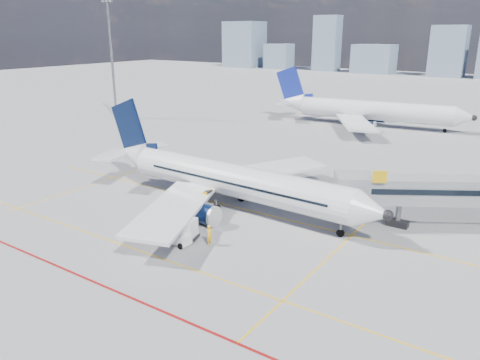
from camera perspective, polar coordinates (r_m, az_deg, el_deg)
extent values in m
plane|color=gray|center=(47.46, -6.22, -6.16)|extent=(420.00, 420.00, 0.00)
cube|color=#F1B40C|center=(53.32, -0.70, -3.30)|extent=(60.00, 0.18, 0.01)
cube|color=#F1B40C|center=(43.51, -11.34, -8.74)|extent=(80.00, 0.15, 0.01)
cube|color=#F1B40C|center=(42.33, 10.52, -9.47)|extent=(0.15, 28.00, 0.01)
cube|color=#F1B40C|center=(66.14, -15.12, 0.28)|extent=(0.15, 30.00, 0.01)
cube|color=maroon|center=(40.07, -17.50, -11.70)|extent=(90.00, 0.25, 0.01)
cube|color=gray|center=(51.77, 25.60, -1.19)|extent=(20.84, 13.93, 2.60)
cube|color=black|center=(51.71, 25.63, -0.98)|extent=(20.52, 13.82, 0.55)
cube|color=gray|center=(48.62, 13.42, -1.04)|extent=(4.49, 4.56, 3.00)
cube|color=black|center=(50.73, 18.62, -4.99)|extent=(2.20, 1.00, 0.70)
cylinder|color=slate|center=(50.25, 18.77, -3.57)|extent=(0.56, 0.56, 2.70)
cube|color=#F1B40C|center=(47.07, 16.67, 0.37)|extent=(1.26, 0.82, 1.20)
cylinder|color=slate|center=(110.92, -15.32, 13.70)|extent=(0.56, 0.56, 25.00)
cube|color=slate|center=(110.89, -15.89, 20.24)|extent=(3.20, 0.40, 0.50)
cube|color=silver|center=(111.63, -16.42, 20.17)|extent=(0.60, 0.15, 0.35)
cube|color=silver|center=(110.72, -15.99, 20.23)|extent=(0.60, 0.15, 0.35)
cube|color=silver|center=(109.82, -15.56, 20.29)|extent=(0.60, 0.15, 0.35)
cube|color=slate|center=(267.01, 0.54, 16.20)|extent=(19.08, 15.88, 23.98)
cube|color=slate|center=(255.94, 4.75, 14.80)|extent=(13.51, 9.98, 12.61)
cube|color=slate|center=(243.63, 10.55, 16.05)|extent=(12.08, 8.28, 26.40)
cube|color=slate|center=(235.23, 16.00, 14.00)|extent=(18.42, 12.99, 13.06)
cube|color=slate|center=(226.96, 24.06, 14.14)|extent=(14.04, 11.25, 21.52)
cylinder|color=silver|center=(51.74, -0.49, -0.10)|extent=(28.33, 4.91, 3.67)
cone|color=silver|center=(44.63, 15.99, -3.78)|extent=(3.54, 3.81, 3.67)
sphere|color=black|center=(44.24, 17.58, -4.12)|extent=(1.08, 1.08, 1.03)
cone|color=silver|center=(62.97, -13.06, 3.18)|extent=(6.17, 3.93, 3.67)
cube|color=black|center=(44.84, 14.60, -2.85)|extent=(1.47, 1.47, 0.42)
cube|color=silver|center=(59.44, 3.33, 1.23)|extent=(11.31, 16.06, 0.54)
cube|color=silver|center=(46.91, -8.10, -3.50)|extent=(10.23, 16.23, 0.54)
cylinder|color=black|center=(56.90, 2.44, -0.75)|extent=(3.48, 2.31, 2.16)
cylinder|color=black|center=(48.77, -4.78, -4.02)|extent=(3.48, 2.31, 2.16)
cylinder|color=silver|center=(55.98, 3.95, -1.09)|extent=(0.43, 2.23, 2.22)
cylinder|color=silver|center=(47.69, -3.15, -4.50)|extent=(0.43, 2.23, 2.22)
cube|color=black|center=(62.26, -13.27, 6.07)|extent=(6.45, 0.59, 8.02)
cube|color=black|center=(61.08, -11.73, 3.78)|extent=(5.31, 0.52, 2.02)
cube|color=silver|center=(65.09, -11.30, 4.07)|extent=(4.75, 5.96, 0.21)
cube|color=silver|center=(61.34, -15.43, 2.94)|extent=(4.41, 5.90, 0.21)
cylinder|color=slate|center=(46.57, 12.18, -5.75)|extent=(0.29, 0.29, 1.80)
cylinder|color=black|center=(46.77, 12.14, -6.34)|extent=(0.77, 0.31, 0.76)
cylinder|color=slate|center=(54.93, 0.27, -1.77)|extent=(0.33, 0.33, 1.60)
cylinder|color=black|center=(55.03, 0.27, -2.07)|extent=(1.03, 0.69, 1.00)
cylinder|color=slate|center=(51.30, -2.96, -3.24)|extent=(0.33, 0.33, 1.60)
cylinder|color=black|center=(51.41, -2.96, -3.55)|extent=(1.03, 0.69, 1.00)
cube|color=black|center=(52.78, 1.10, 0.59)|extent=(23.11, 1.12, 0.24)
cube|color=black|center=(50.01, -1.30, -0.40)|extent=(23.11, 1.12, 0.24)
cylinder|color=silver|center=(102.22, 16.07, 8.13)|extent=(31.14, 7.59, 4.02)
cone|color=silver|center=(100.39, 25.82, 6.90)|extent=(4.15, 4.42, 4.02)
sphere|color=black|center=(100.37, 26.64, 6.78)|extent=(1.26, 1.26, 1.13)
cone|color=silver|center=(107.29, 6.15, 9.45)|extent=(7.01, 4.76, 4.02)
cube|color=black|center=(100.34, 25.10, 7.32)|extent=(1.71, 1.71, 0.46)
cube|color=silver|center=(111.67, 16.22, 8.31)|extent=(10.18, 17.81, 0.59)
cube|color=silver|center=(93.79, 13.92, 6.81)|extent=(13.28, 17.35, 0.59)
cylinder|color=black|center=(108.49, 16.35, 7.35)|extent=(3.96, 2.78, 2.37)
cylinder|color=black|center=(96.97, 14.93, 6.30)|extent=(3.96, 2.78, 2.37)
cylinder|color=silver|center=(108.15, 17.37, 7.22)|extent=(0.64, 2.46, 2.43)
cylinder|color=silver|center=(96.59, 16.06, 6.16)|extent=(0.64, 2.46, 2.43)
cube|color=navy|center=(106.84, 6.22, 11.33)|extent=(7.05, 1.15, 8.78)
cube|color=navy|center=(106.28, 7.43, 9.91)|extent=(5.80, 0.98, 2.22)
cube|color=silver|center=(110.43, 6.59, 9.86)|extent=(4.50, 6.38, 0.23)
cube|color=silver|center=(104.35, 5.28, 9.44)|extent=(5.48, 6.54, 0.23)
cylinder|color=black|center=(105.47, 15.69, 6.90)|extent=(1.07, 0.76, 1.00)
cylinder|color=black|center=(100.32, 15.04, 6.42)|extent=(1.07, 0.76, 1.00)
cylinder|color=black|center=(101.02, 23.68, 5.54)|extent=(0.79, 0.37, 0.76)
cube|color=silver|center=(44.46, -7.53, -7.09)|extent=(2.43, 1.41, 0.86)
cube|color=silver|center=(44.47, -7.96, -6.18)|extent=(1.14, 1.29, 0.65)
cube|color=black|center=(44.39, -7.98, -5.93)|extent=(1.03, 1.23, 0.38)
cylinder|color=black|center=(44.77, -8.84, -7.38)|extent=(0.61, 0.27, 0.60)
cylinder|color=black|center=(45.52, -7.78, -6.89)|extent=(0.61, 0.27, 0.60)
cylinder|color=black|center=(43.65, -7.23, -7.99)|extent=(0.61, 0.27, 0.60)
cylinder|color=black|center=(44.42, -6.17, -7.47)|extent=(0.61, 0.27, 0.60)
cube|color=black|center=(45.74, -7.60, -6.69)|extent=(4.23, 2.61, 0.20)
cube|color=silver|center=(45.80, -8.74, -5.40)|extent=(2.03, 1.99, 1.69)
cube|color=silver|center=(44.93, -6.53, -5.77)|extent=(2.03, 1.99, 1.69)
cylinder|color=black|center=(45.91, -9.74, -6.94)|extent=(0.38, 0.23, 0.35)
cylinder|color=black|center=(47.11, -8.81, -6.23)|extent=(0.38, 0.23, 0.35)
cylinder|color=black|center=(44.55, -6.29, -7.58)|extent=(0.38, 0.23, 0.35)
cylinder|color=black|center=(45.79, -5.43, -6.82)|extent=(0.38, 0.23, 0.35)
cube|color=black|center=(53.50, -7.39, -2.83)|extent=(4.68, 2.09, 0.76)
cube|color=black|center=(52.64, -6.67, -1.83)|extent=(6.55, 1.76, 1.99)
cube|color=#F1B40C|center=(53.11, -6.31, -1.64)|extent=(6.47, 0.78, 2.07)
cube|color=#F1B40C|center=(52.19, -7.03, -2.02)|extent=(6.47, 0.78, 2.07)
cylinder|color=black|center=(53.95, -9.35, -2.93)|extent=(0.67, 0.33, 0.65)
cylinder|color=black|center=(55.08, -8.41, -2.44)|extent=(0.67, 0.33, 0.65)
cylinder|color=black|center=(52.05, -6.30, -3.57)|extent=(0.67, 0.33, 0.65)
cylinder|color=black|center=(53.22, -5.39, -3.05)|extent=(0.67, 0.33, 0.65)
imported|color=yellow|center=(43.98, -3.71, -6.71)|extent=(0.49, 0.72, 1.94)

